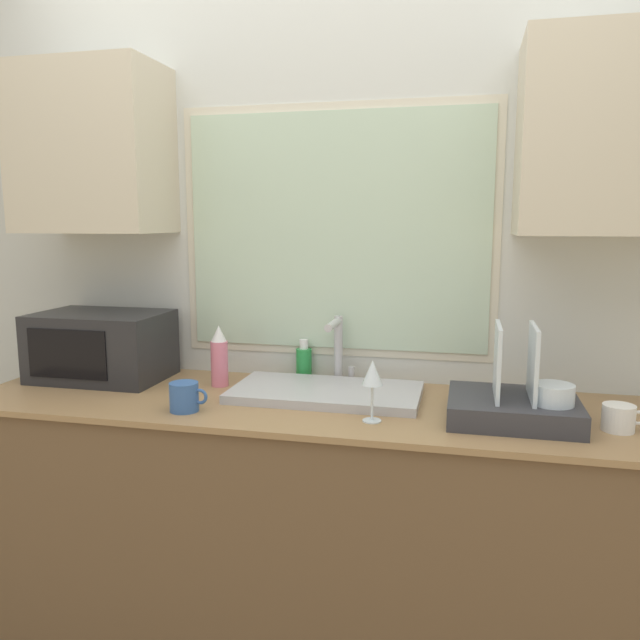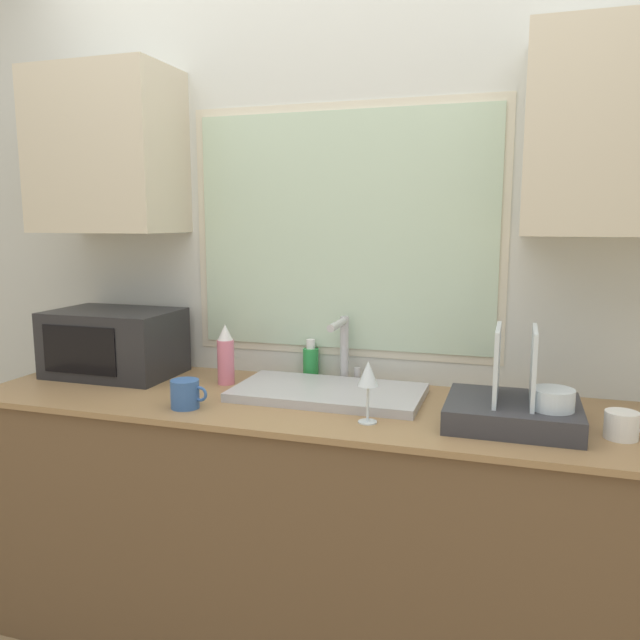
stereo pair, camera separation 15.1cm
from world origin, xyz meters
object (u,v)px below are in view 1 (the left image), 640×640
Objects in this scene: microwave at (102,346)px; spray_bottle at (219,357)px; faucet at (338,344)px; mug_near_sink at (185,397)px; soap_bottle at (304,362)px; wine_glass at (372,375)px; dish_rack at (516,402)px.

spray_bottle is (0.47, 0.00, -0.02)m from microwave.
faucet is 0.52× the size of microwave.
spray_bottle reaches higher than mug_near_sink.
soap_bottle is 0.56m from wine_glass.
mug_near_sink is 0.67× the size of wine_glass.
faucet is 0.90m from microwave.
soap_bottle is (-0.75, 0.34, 0.01)m from dish_rack.
faucet is at bearing 114.96° from wine_glass.
microwave is (-0.89, -0.13, -0.02)m from faucet.
wine_glass reaches higher than soap_bottle.
wine_glass reaches higher than mug_near_sink.
dish_rack is 0.82m from soap_bottle.
wine_glass is (0.33, -0.45, 0.08)m from soap_bottle.
microwave is at bearing 173.58° from dish_rack.
soap_bottle is at bearing 155.40° from dish_rack.
spray_bottle reaches higher than wine_glass.
mug_near_sink is at bearing -172.02° from dish_rack.
spray_bottle is at bearing 155.09° from wine_glass.
mug_near_sink is (0.48, -0.31, -0.08)m from microwave.
faucet is 0.17m from soap_bottle.
soap_bottle is 0.81× the size of wine_glass.
faucet is 0.60m from mug_near_sink.
microwave reaches higher than soap_bottle.
faucet reaches higher than spray_bottle.
microwave is 2.56× the size of wine_glass.
mug_near_sink is at bearing -88.21° from spray_bottle.
mug_near_sink is (-0.40, -0.44, -0.10)m from faucet.
faucet is at bearing 154.09° from dish_rack.
dish_rack is at bearing -24.60° from soap_bottle.
spray_bottle is 0.32m from soap_bottle.
wine_glass is (1.07, -0.28, 0.02)m from microwave.
spray_bottle is at bearing 0.31° from microwave.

